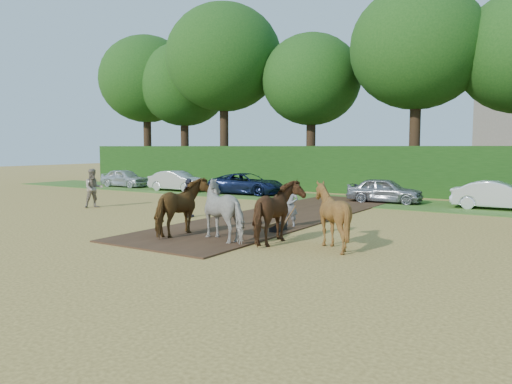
# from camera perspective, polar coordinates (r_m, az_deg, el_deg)

# --- Properties ---
(ground) EXTENTS (120.00, 120.00, 0.00)m
(ground) POSITION_cam_1_polar(r_m,az_deg,el_deg) (16.86, -12.87, -5.05)
(ground) COLOR gold
(ground) RESTS_ON ground
(earth_strip) EXTENTS (4.50, 17.00, 0.05)m
(earth_strip) POSITION_cam_1_polar(r_m,az_deg,el_deg) (21.50, 3.44, -2.65)
(earth_strip) COLOR #472D1C
(earth_strip) RESTS_ON ground
(grass_verge) EXTENTS (50.00, 5.00, 0.03)m
(grass_verge) POSITION_cam_1_polar(r_m,az_deg,el_deg) (28.38, 7.68, -0.79)
(grass_verge) COLOR #38601E
(grass_verge) RESTS_ON ground
(hedgerow) EXTENTS (46.00, 1.60, 3.00)m
(hedgerow) POSITION_cam_1_polar(r_m,az_deg,el_deg) (32.40, 11.06, 2.53)
(hedgerow) COLOR #14380F
(hedgerow) RESTS_ON ground
(spectator_near) EXTENTS (1.07, 1.15, 1.89)m
(spectator_near) POSITION_cam_1_polar(r_m,az_deg,el_deg) (25.43, -18.08, 0.41)
(spectator_near) COLOR tan
(spectator_near) RESTS_ON ground
(spectator_far) EXTENTS (0.60, 1.02, 1.64)m
(spectator_far) POSITION_cam_1_polar(r_m,az_deg,el_deg) (21.12, -7.75, -0.66)
(spectator_far) COLOR #2A2B38
(spectator_far) RESTS_ON ground
(plough_team) EXTENTS (6.40, 4.97, 1.93)m
(plough_team) POSITION_cam_1_polar(r_m,az_deg,el_deg) (15.55, -0.21, -2.20)
(plough_team) COLOR brown
(plough_team) RESTS_ON ground
(parked_cars) EXTENTS (28.78, 2.57, 1.35)m
(parked_cars) POSITION_cam_1_polar(r_m,az_deg,el_deg) (30.15, 0.72, 0.85)
(parked_cars) COLOR silver
(parked_cars) RESTS_ON ground
(treeline) EXTENTS (48.70, 10.60, 14.21)m
(treeline) POSITION_cam_1_polar(r_m,az_deg,el_deg) (36.45, 10.62, 14.62)
(treeline) COLOR #382616
(treeline) RESTS_ON ground
(church) EXTENTS (5.20, 5.20, 27.00)m
(church) POSITION_cam_1_polar(r_m,az_deg,el_deg) (67.94, 26.28, 13.81)
(church) COLOR slate
(church) RESTS_ON ground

